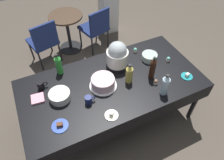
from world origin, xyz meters
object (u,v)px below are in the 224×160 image
dessert_plate_cobalt (60,126)px  maroon_chair_left (44,40)px  maroon_chair_right (96,27)px  cupcake_berry (135,50)px  soda_bottle_lime_soda (59,64)px  frosted_layer_cake (103,82)px  coffee_mug_black (41,85)px  soda_bottle_ginger_ale (129,74)px  round_cafe_table (67,26)px  cupcake_mint (156,82)px  soda_bottle_water (165,85)px  cupcake_vanilla (168,59)px  ceramic_snack_bowl (60,96)px  slow_cooker (117,55)px  dessert_plate_cream (111,115)px  soda_bottle_cola (153,68)px  dessert_plate_teal (187,76)px  potluck_table (112,86)px  glass_salad_bowl (149,57)px  water_cooler (108,4)px  coffee_mug_navy (89,100)px

dessert_plate_cobalt → maroon_chair_left: 1.92m
maroon_chair_left → maroon_chair_right: (0.95, 0.00, 0.00)m
cupcake_berry → soda_bottle_lime_soda: bearing=177.0°
frosted_layer_cake → coffee_mug_black: 0.72m
soda_bottle_ginger_ale → maroon_chair_right: bearing=82.2°
soda_bottle_ginger_ale → round_cafe_table: (-0.25, 1.86, -0.38)m
soda_bottle_ginger_ale → coffee_mug_black: size_ratio=2.23×
cupcake_mint → dessert_plate_cobalt: bearing=-176.5°
soda_bottle_water → round_cafe_table: 2.29m
cupcake_mint → cupcake_vanilla: bearing=35.7°
soda_bottle_ginger_ale → ceramic_snack_bowl: bearing=173.5°
slow_cooker → maroon_chair_left: slow_cooker is taller
frosted_layer_cake → cupcake_vanilla: size_ratio=4.85×
slow_cooker → coffee_mug_black: bearing=178.2°
coffee_mug_black → soda_bottle_ginger_ale: bearing=-19.1°
dessert_plate_cobalt → slow_cooker: bearing=31.2°
dessert_plate_cream → soda_bottle_cola: bearing=23.7°
frosted_layer_cake → dessert_plate_cream: 0.43m
ceramic_snack_bowl → slow_cooker: bearing=14.7°
round_cafe_table → slow_cooker: bearing=-81.2°
dessert_plate_teal → soda_bottle_water: (-0.41, -0.09, 0.12)m
ceramic_snack_bowl → soda_bottle_lime_soda: size_ratio=0.81×
slow_cooker → soda_bottle_lime_soda: bearing=164.6°
potluck_table → cupcake_mint: 0.53m
slow_cooker → soda_bottle_water: (0.28, -0.64, -0.04)m
dessert_plate_cream → soda_bottle_ginger_ale: size_ratio=0.54×
slow_cooker → maroon_chair_left: bearing=118.5°
cupcake_mint → soda_bottle_ginger_ale: bearing=146.9°
cupcake_vanilla → frosted_layer_cake: bearing=-177.9°
dessert_plate_teal → soda_bottle_cola: bearing=155.5°
slow_cooker → soda_bottle_ginger_ale: (0.00, -0.31, -0.05)m
dessert_plate_cream → cupcake_berry: 1.09m
cupcake_berry → soda_bottle_water: size_ratio=0.23×
glass_salad_bowl → coffee_mug_black: coffee_mug_black is taller
glass_salad_bowl → soda_bottle_cola: (-0.16, -0.29, 0.11)m
soda_bottle_lime_soda → round_cafe_table: bearing=71.3°
frosted_layer_cake → potluck_table: bearing=0.8°
potluck_table → ceramic_snack_bowl: bearing=176.9°
dessert_plate_cream → maroon_chair_right: 2.11m
water_cooler → soda_bottle_ginger_ale: bearing=-108.3°
soda_bottle_cola → soda_bottle_lime_soda: (-0.99, 0.56, -0.01)m
slow_cooker → water_cooler: water_cooler is taller
coffee_mug_black → maroon_chair_left: (0.25, 1.30, -0.31)m
potluck_table → coffee_mug_navy: (-0.36, -0.16, 0.11)m
cupcake_berry → coffee_mug_navy: coffee_mug_navy is taller
slow_cooker → ceramic_snack_bowl: bearing=-165.3°
dessert_plate_cream → round_cafe_table: size_ratio=0.20×
dessert_plate_cobalt → coffee_mug_navy: bearing=22.0°
cupcake_berry → coffee_mug_black: 1.32m
dessert_plate_cream → slow_cooker: bearing=59.3°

